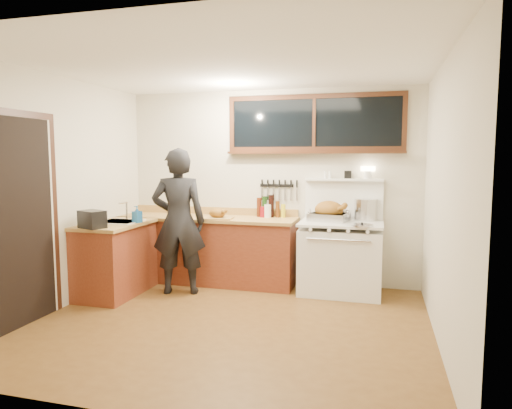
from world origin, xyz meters
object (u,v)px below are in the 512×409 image
(cutting_board, at_px, (218,215))
(roast_turkey, at_px, (329,213))
(man, at_px, (179,221))
(vintage_stove, at_px, (341,256))

(cutting_board, height_order, roast_turkey, roast_turkey)
(man, relative_size, cutting_board, 4.23)
(roast_turkey, bearing_deg, vintage_stove, -18.24)
(man, bearing_deg, cutting_board, 47.74)
(cutting_board, xyz_separation_m, roast_turkey, (1.43, 0.18, 0.05))
(vintage_stove, height_order, man, man)
(vintage_stove, xyz_separation_m, man, (-1.96, -0.54, 0.44))
(vintage_stove, distance_m, roast_turkey, 0.56)
(cutting_board, distance_m, roast_turkey, 1.44)
(cutting_board, relative_size, roast_turkey, 0.81)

